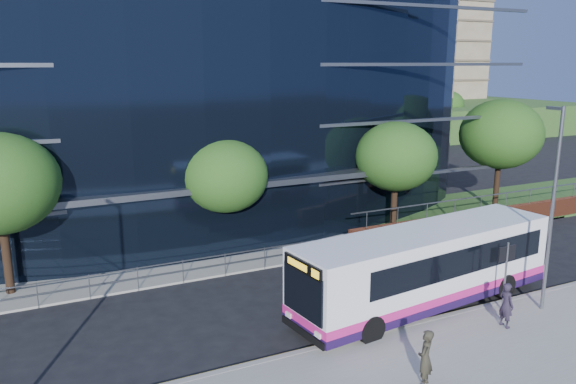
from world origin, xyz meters
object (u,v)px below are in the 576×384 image
pedestrian_b (425,358)px  city_bus (428,266)px  tree_dist_e (354,107)px  tree_dist_f (448,105)px  street_sign (506,262)px  streetlight_east (552,204)px  tree_far_b (225,176)px  tree_far_c (396,157)px  tree_far_d (501,134)px  pedestrian (506,305)px

pedestrian_b → city_bus: bearing=-165.7°
tree_dist_e → tree_dist_f: tree_dist_e is taller
street_sign → tree_dist_e: (19.50, 41.59, 2.39)m
street_sign → streetlight_east: size_ratio=0.35×
tree_far_b → tree_far_c: (10.00, -0.50, 0.33)m
streetlight_east → tree_far_b: bearing=127.6°
street_sign → tree_far_d: tree_far_d is taller
tree_far_c → pedestrian: (-3.52, -11.67, -3.53)m
street_sign → tree_far_c: bearing=76.7°
tree_far_d → tree_dist_f: (24.00, 32.00, -0.98)m
tree_far_b → tree_far_c: tree_far_c is taller
tree_dist_f → tree_far_d: bearing=-126.9°
tree_dist_f → pedestrian_b: (-41.76, -46.47, -3.15)m
pedestrian → tree_dist_f: bearing=-38.6°
street_sign → streetlight_east: streetlight_east is taller
pedestrian_b → tree_dist_f: bearing=-167.6°
city_bus → pedestrian_b: city_bus is taller
streetlight_east → tree_dist_e: bearing=66.9°
tree_far_c → city_bus: bearing=-118.7°
street_sign → tree_far_b: (-7.50, 11.09, 2.06)m
street_sign → tree_far_d: 16.61m
tree_far_b → tree_far_d: bearing=1.5°
tree_far_c → city_bus: (-4.76, -8.69, -2.82)m
city_bus → tree_far_b: bearing=113.2°
street_sign → tree_dist_e: 45.99m
streetlight_east → pedestrian_b: bearing=-163.5°
tree_dist_e → city_bus: size_ratio=0.54×
tree_dist_f → pedestrian_b: tree_dist_f is taller
tree_far_d → city_bus: (-13.76, -9.69, -3.47)m
tree_far_d → pedestrian_b: size_ratio=4.10×
tree_far_c → tree_dist_f: (33.00, 33.00, -0.33)m
tree_dist_e → pedestrian_b: (-25.76, -44.47, -3.48)m
street_sign → city_bus: city_bus is taller
streetlight_east → pedestrian: (-2.52, -0.50, -3.43)m
tree_dist_f → tree_dist_e: bearing=-172.9°
tree_far_c → tree_far_d: (9.00, 1.00, 0.65)m
tree_dist_f → street_sign: bearing=-129.2°
street_sign → tree_far_c: (2.50, 10.59, 2.39)m
tree_far_d → streetlight_east: streetlight_east is taller
pedestrian → tree_dist_e: bearing=-25.0°
tree_dist_e → pedestrian: (-20.52, -42.67, -3.53)m
tree_far_d → city_bus: bearing=-144.8°
city_bus → pedestrian_b: (-4.01, -4.78, -0.66)m
tree_dist_f → tree_far_c: bearing=-135.0°
tree_far_c → streetlight_east: size_ratio=0.81×
tree_far_b → city_bus: bearing=-60.3°
tree_far_c → tree_far_b: bearing=177.1°
tree_dist_f → pedestrian: tree_dist_f is taller
tree_far_d → pedestrian_b: bearing=-140.8°
tree_far_c → pedestrian: tree_far_c is taller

